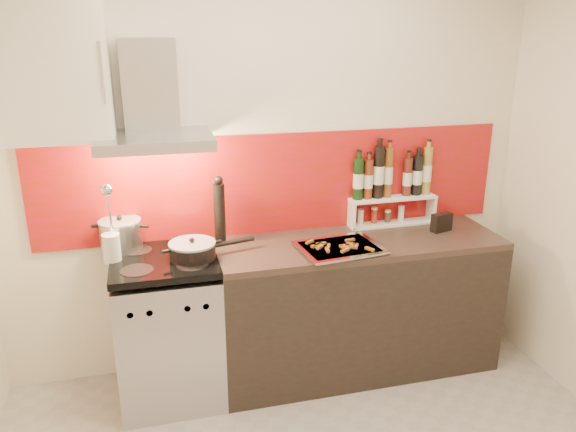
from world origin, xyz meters
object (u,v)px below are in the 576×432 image
object	(u,v)px
range_stove	(169,330)
baking_tray	(339,248)
stock_pot	(121,235)
pepper_mill	(220,212)
counter	(357,304)
saute_pan	(194,250)

from	to	relation	value
range_stove	baking_tray	distance (m)	1.13
range_stove	stock_pot	world-z (taller)	stock_pot
pepper_mill	baking_tray	bearing A→B (deg)	-21.63
range_stove	pepper_mill	size ratio (longest dim) A/B	2.10
counter	saute_pan	xyz separation A→B (m)	(-1.03, -0.05, 0.51)
range_stove	saute_pan	world-z (taller)	saute_pan
saute_pan	counter	bearing A→B (deg)	2.74
saute_pan	baking_tray	distance (m)	0.86
counter	pepper_mill	bearing A→B (deg)	170.57
stock_pot	saute_pan	xyz separation A→B (m)	(0.40, -0.24, -0.04)
baking_tray	stock_pot	bearing A→B (deg)	165.75
baking_tray	counter	bearing A→B (deg)	35.39
saute_pan	baking_tray	xyz separation A→B (m)	(0.85, -0.08, -0.04)
baking_tray	saute_pan	bearing A→B (deg)	174.88
stock_pot	pepper_mill	world-z (taller)	pepper_mill
counter	pepper_mill	world-z (taller)	pepper_mill
counter	saute_pan	bearing A→B (deg)	-177.26
counter	saute_pan	size ratio (longest dim) A/B	3.52
counter	baking_tray	world-z (taller)	baking_tray
range_stove	pepper_mill	distance (m)	0.77
stock_pot	saute_pan	bearing A→B (deg)	-31.10
pepper_mill	baking_tray	distance (m)	0.75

